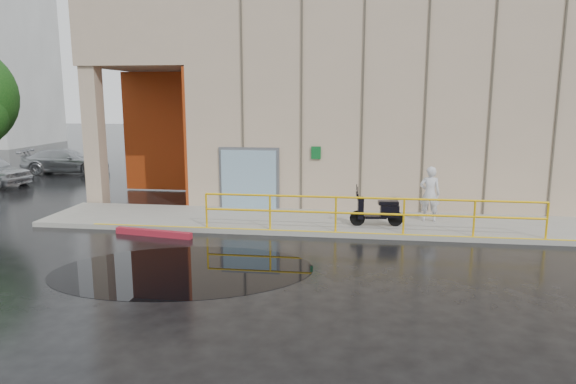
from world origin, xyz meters
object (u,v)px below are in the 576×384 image
person (430,194)px  car_c (66,161)px  scooter (378,203)px  red_curb (153,233)px

person → car_c: 19.55m
person → car_c: (-17.37, 8.96, -0.37)m
scooter → red_curb: (-6.40, -1.46, -0.76)m
red_curb → car_c: (-9.36, 11.27, 0.54)m
scooter → red_curb: scooter is taller
scooter → car_c: size_ratio=0.37×
red_curb → car_c: size_ratio=0.55×
scooter → red_curb: bearing=-172.0°
red_curb → scooter: bearing=12.9°
person → scooter: 1.82m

